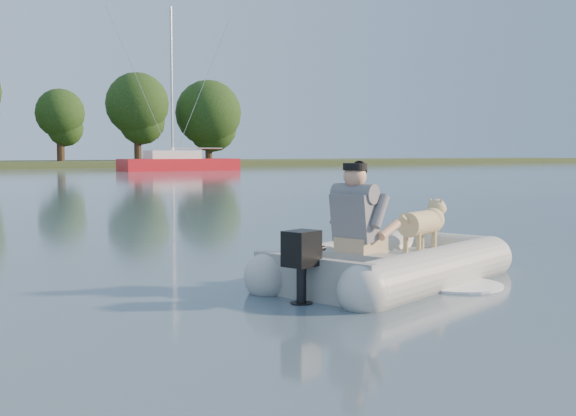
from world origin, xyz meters
TOP-DOWN VIEW (x-y plane):
  - water at (0.00, 0.00)m, footprint 160.00×160.00m
  - dinghy at (0.88, 0.32)m, footprint 6.03×5.38m
  - man at (0.18, 0.13)m, footprint 0.92×0.86m
  - dog at (1.50, 0.60)m, footprint 1.02×0.65m
  - outboard_motor at (-0.74, -0.26)m, footprint 0.51×0.43m
  - sailboat at (16.71, 45.89)m, footprint 9.19×2.91m

SIDE VIEW (x-z plane):
  - water at x=0.00m, z-range 0.00..0.00m
  - outboard_motor at x=-0.74m, z-range -0.09..0.73m
  - dog at x=1.50m, z-range 0.21..0.86m
  - sailboat at x=16.71m, z-range -5.73..6.83m
  - dinghy at x=0.88m, z-range -0.10..1.33m
  - man at x=0.18m, z-range 0.25..1.36m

